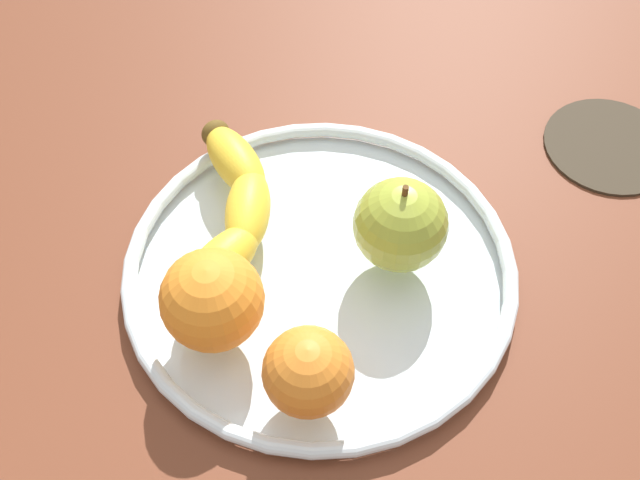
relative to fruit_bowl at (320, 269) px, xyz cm
name	(u,v)px	position (x,y,z in cm)	size (l,w,h in cm)	color
ground_plane	(320,290)	(0.00, 0.00, -2.92)	(113.00, 113.00, 4.00)	brown
fruit_bowl	(320,269)	(0.00, 0.00, 0.00)	(30.44, 30.44, 1.80)	silver
banana	(234,207)	(0.92, 7.80, 2.62)	(17.32, 10.89, 3.48)	yellow
apple	(401,225)	(3.37, -4.96, 4.43)	(7.08, 7.08, 7.88)	#97A635
orange_back_left	(212,300)	(-8.11, 4.40, 4.53)	(7.28, 7.28, 7.28)	orange
orange_front_right	(308,372)	(-10.02, -3.77, 3.95)	(6.13, 6.13, 6.13)	orange
ambient_coaster	(610,144)	(23.15, -17.55, -0.62)	(11.51, 11.51, 0.60)	#33291C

